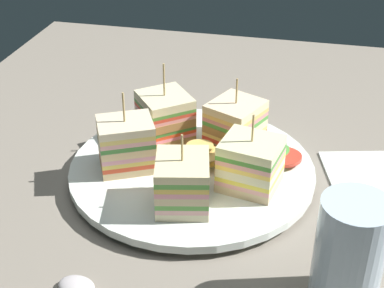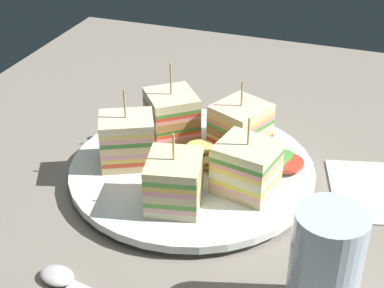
{
  "view_description": "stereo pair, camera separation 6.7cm",
  "coord_description": "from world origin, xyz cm",
  "px_view_note": "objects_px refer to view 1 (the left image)",
  "views": [
    {
      "loc": [
        55.68,
        12.82,
        39.18
      ],
      "look_at": [
        0.0,
        0.0,
        4.73
      ],
      "focal_mm": 53.6,
      "sensor_mm": 36.0,
      "label": 1
    },
    {
      "loc": [
        53.81,
        19.21,
        39.18
      ],
      "look_at": [
        0.0,
        0.0,
        4.73
      ],
      "focal_mm": 53.6,
      "sensor_mm": 36.0,
      "label": 2
    }
  ],
  "objects_px": {
    "sandwich_wedge_2": "(165,117)",
    "drinking_glass": "(348,260)",
    "sandwich_wedge_1": "(235,123)",
    "sandwich_wedge_4": "(182,183)",
    "sandwich_wedge_3": "(127,144)",
    "plate": "(192,170)",
    "sandwich_wedge_0": "(250,164)",
    "napkin": "(378,178)",
    "chip_pile": "(201,155)"
  },
  "relations": [
    {
      "from": "sandwich_wedge_1",
      "to": "sandwich_wedge_2",
      "type": "height_order",
      "value": "sandwich_wedge_2"
    },
    {
      "from": "drinking_glass",
      "to": "plate",
      "type": "bearing_deg",
      "value": -132.19
    },
    {
      "from": "sandwich_wedge_3",
      "to": "sandwich_wedge_4",
      "type": "xyz_separation_m",
      "value": [
        0.06,
        0.08,
        -0.0
      ]
    },
    {
      "from": "sandwich_wedge_3",
      "to": "napkin",
      "type": "height_order",
      "value": "sandwich_wedge_3"
    },
    {
      "from": "sandwich_wedge_1",
      "to": "drinking_glass",
      "type": "relative_size",
      "value": 0.82
    },
    {
      "from": "chip_pile",
      "to": "sandwich_wedge_0",
      "type": "bearing_deg",
      "value": 63.42
    },
    {
      "from": "sandwich_wedge_0",
      "to": "sandwich_wedge_1",
      "type": "bearing_deg",
      "value": -59.28
    },
    {
      "from": "sandwich_wedge_1",
      "to": "sandwich_wedge_2",
      "type": "distance_m",
      "value": 0.09
    },
    {
      "from": "sandwich_wedge_1",
      "to": "sandwich_wedge_4",
      "type": "bearing_deg",
      "value": 11.27
    },
    {
      "from": "sandwich_wedge_0",
      "to": "sandwich_wedge_2",
      "type": "height_order",
      "value": "sandwich_wedge_2"
    },
    {
      "from": "plate",
      "to": "sandwich_wedge_3",
      "type": "distance_m",
      "value": 0.08
    },
    {
      "from": "sandwich_wedge_1",
      "to": "drinking_glass",
      "type": "height_order",
      "value": "drinking_glass"
    },
    {
      "from": "napkin",
      "to": "sandwich_wedge_1",
      "type": "bearing_deg",
      "value": -96.42
    },
    {
      "from": "sandwich_wedge_4",
      "to": "drinking_glass",
      "type": "distance_m",
      "value": 0.19
    },
    {
      "from": "plate",
      "to": "sandwich_wedge_0",
      "type": "distance_m",
      "value": 0.08
    },
    {
      "from": "drinking_glass",
      "to": "chip_pile",
      "type": "bearing_deg",
      "value": -134.94
    },
    {
      "from": "sandwich_wedge_1",
      "to": "chip_pile",
      "type": "height_order",
      "value": "sandwich_wedge_1"
    },
    {
      "from": "sandwich_wedge_4",
      "to": "chip_pile",
      "type": "height_order",
      "value": "sandwich_wedge_4"
    },
    {
      "from": "plate",
      "to": "sandwich_wedge_4",
      "type": "height_order",
      "value": "sandwich_wedge_4"
    },
    {
      "from": "sandwich_wedge_0",
      "to": "sandwich_wedge_3",
      "type": "relative_size",
      "value": 0.93
    },
    {
      "from": "chip_pile",
      "to": "sandwich_wedge_2",
      "type": "bearing_deg",
      "value": -131.99
    },
    {
      "from": "sandwich_wedge_3",
      "to": "drinking_glass",
      "type": "distance_m",
      "value": 0.29
    },
    {
      "from": "sandwich_wedge_0",
      "to": "sandwich_wedge_3",
      "type": "xyz_separation_m",
      "value": [
        -0.01,
        -0.15,
        0.0
      ]
    },
    {
      "from": "sandwich_wedge_3",
      "to": "sandwich_wedge_4",
      "type": "relative_size",
      "value": 1.12
    },
    {
      "from": "plate",
      "to": "sandwich_wedge_2",
      "type": "xyz_separation_m",
      "value": [
        -0.06,
        -0.05,
        0.04
      ]
    },
    {
      "from": "plate",
      "to": "sandwich_wedge_0",
      "type": "bearing_deg",
      "value": 70.88
    },
    {
      "from": "sandwich_wedge_2",
      "to": "sandwich_wedge_4",
      "type": "height_order",
      "value": "sandwich_wedge_2"
    },
    {
      "from": "napkin",
      "to": "plate",
      "type": "bearing_deg",
      "value": -78.48
    },
    {
      "from": "plate",
      "to": "sandwich_wedge_4",
      "type": "bearing_deg",
      "value": 5.4
    },
    {
      "from": "sandwich_wedge_2",
      "to": "chip_pile",
      "type": "height_order",
      "value": "sandwich_wedge_2"
    },
    {
      "from": "sandwich_wedge_2",
      "to": "drinking_glass",
      "type": "height_order",
      "value": "sandwich_wedge_2"
    },
    {
      "from": "sandwich_wedge_0",
      "to": "sandwich_wedge_4",
      "type": "height_order",
      "value": "sandwich_wedge_0"
    },
    {
      "from": "sandwich_wedge_2",
      "to": "drinking_glass",
      "type": "distance_m",
      "value": 0.31
    },
    {
      "from": "sandwich_wedge_0",
      "to": "sandwich_wedge_2",
      "type": "xyz_separation_m",
      "value": [
        -0.08,
        -0.12,
        0.0
      ]
    },
    {
      "from": "sandwich_wedge_1",
      "to": "sandwich_wedge_4",
      "type": "relative_size",
      "value": 1.02
    },
    {
      "from": "napkin",
      "to": "drinking_glass",
      "type": "bearing_deg",
      "value": -11.54
    },
    {
      "from": "sandwich_wedge_0",
      "to": "napkin",
      "type": "xyz_separation_m",
      "value": [
        -0.07,
        0.15,
        -0.04
      ]
    },
    {
      "from": "sandwich_wedge_2",
      "to": "sandwich_wedge_3",
      "type": "distance_m",
      "value": 0.08
    },
    {
      "from": "sandwich_wedge_0",
      "to": "drinking_glass",
      "type": "bearing_deg",
      "value": 139.03
    },
    {
      "from": "sandwich_wedge_4",
      "to": "sandwich_wedge_0",
      "type": "bearing_deg",
      "value": -64.08
    },
    {
      "from": "sandwich_wedge_1",
      "to": "sandwich_wedge_4",
      "type": "distance_m",
      "value": 0.14
    },
    {
      "from": "sandwich_wedge_0",
      "to": "sandwich_wedge_1",
      "type": "xyz_separation_m",
      "value": [
        -0.09,
        -0.03,
        -0.0
      ]
    },
    {
      "from": "sandwich_wedge_0",
      "to": "sandwich_wedge_2",
      "type": "relative_size",
      "value": 0.89
    },
    {
      "from": "sandwich_wedge_0",
      "to": "chip_pile",
      "type": "xyz_separation_m",
      "value": [
        -0.03,
        -0.06,
        -0.02
      ]
    },
    {
      "from": "chip_pile",
      "to": "drinking_glass",
      "type": "height_order",
      "value": "drinking_glass"
    },
    {
      "from": "sandwich_wedge_1",
      "to": "chip_pile",
      "type": "xyz_separation_m",
      "value": [
        0.06,
        -0.03,
        -0.02
      ]
    },
    {
      "from": "sandwich_wedge_0",
      "to": "drinking_glass",
      "type": "xyz_separation_m",
      "value": [
        0.14,
        0.1,
        0.0
      ]
    },
    {
      "from": "sandwich_wedge_1",
      "to": "sandwich_wedge_2",
      "type": "bearing_deg",
      "value": -61.66
    },
    {
      "from": "sandwich_wedge_4",
      "to": "drinking_glass",
      "type": "bearing_deg",
      "value": -128.68
    },
    {
      "from": "sandwich_wedge_1",
      "to": "napkin",
      "type": "bearing_deg",
      "value": 108.13
    }
  ]
}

